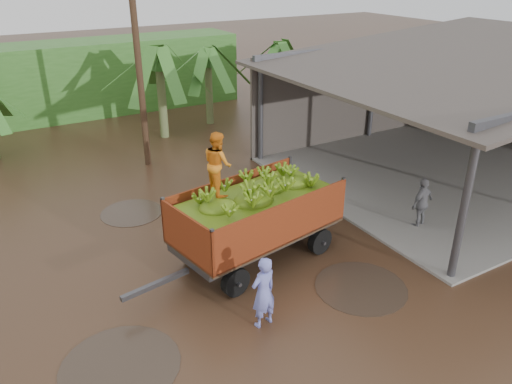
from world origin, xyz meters
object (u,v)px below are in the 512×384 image
(banana_trailer, at_px, (256,213))
(man_grey, at_px, (422,203))
(utility_pole, at_px, (138,56))
(man_blue, at_px, (263,292))

(banana_trailer, xyz_separation_m, man_grey, (5.07, -0.99, -0.55))
(banana_trailer, xyz_separation_m, utility_pole, (-0.25, 7.95, 2.82))
(banana_trailer, height_order, utility_pole, utility_pole)
(banana_trailer, relative_size, utility_pole, 0.76)
(banana_trailer, height_order, man_blue, banana_trailer)
(utility_pole, bearing_deg, man_blue, -95.40)
(man_blue, bearing_deg, utility_pole, -104.70)
(banana_trailer, height_order, man_grey, banana_trailer)
(banana_trailer, distance_m, utility_pole, 8.44)
(banana_trailer, xyz_separation_m, man_blue, (-1.22, -2.41, -0.49))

